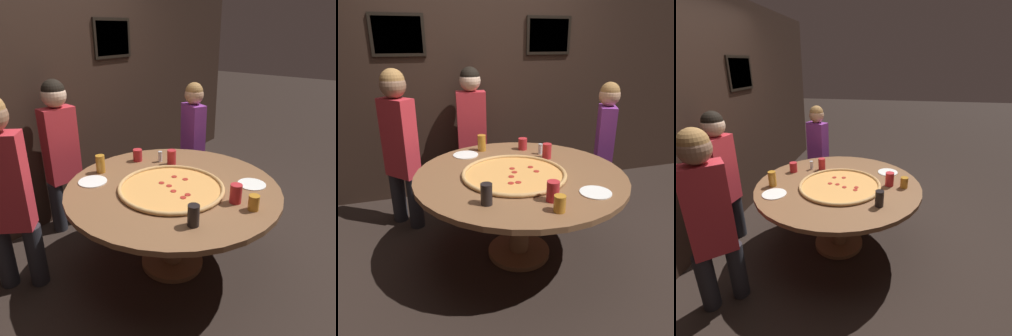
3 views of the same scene
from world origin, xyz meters
TOP-DOWN VIEW (x-y plane):
  - ground_plane at (0.00, 0.00)m, footprint 24.00×24.00m
  - back_wall at (0.00, 1.42)m, footprint 6.40×0.08m
  - dining_table at (0.00, 0.00)m, footprint 1.64×1.64m
  - giant_pizza at (-0.06, -0.03)m, footprint 0.81×0.81m
  - drink_cup_near_right at (-0.16, 0.63)m, footprint 0.08×0.08m
  - drink_cup_beside_pizza at (-0.37, -0.43)m, footprint 0.08×0.08m
  - drink_cup_far_left at (0.22, 0.55)m, footprint 0.08×0.08m
  - drink_cup_centre_back at (0.33, 0.26)m, footprint 0.08×0.08m
  - drink_cup_far_right at (0.03, -0.64)m, footprint 0.07×0.07m
  - drink_cup_by_shaker at (0.04, -0.50)m, footprint 0.08×0.08m
  - white_plate_near_front at (-0.33, 0.54)m, footprint 0.22×0.22m
  - white_plate_beside_cup at (0.37, -0.48)m, footprint 0.22×0.22m
  - condiment_shaker at (0.32, 0.37)m, footprint 0.04×0.04m
  - diner_far_right at (1.07, 0.51)m, footprint 0.25×0.35m
  - diner_far_left at (-0.14, 1.18)m, footprint 0.37×0.22m
  - diner_side_right at (-0.88, 0.79)m, footprint 0.35×0.37m

SIDE VIEW (x-z plane):
  - ground_plane at x=0.00m, z-range 0.00..0.00m
  - dining_table at x=0.00m, z-range 0.25..0.99m
  - white_plate_near_front at x=-0.33m, z-range 0.74..0.75m
  - white_plate_beside_cup at x=0.37m, z-range 0.74..0.75m
  - giant_pizza at x=-0.06m, z-range 0.74..0.77m
  - diner_far_right at x=1.07m, z-range 0.09..1.43m
  - condiment_shaker at x=0.32m, z-range 0.74..0.84m
  - drink_cup_far_right at x=0.03m, z-range 0.74..0.85m
  - drink_cup_far_left at x=0.22m, z-range 0.74..0.85m
  - drink_cup_centre_back at x=0.33m, z-range 0.74..0.87m
  - drink_cup_by_shaker at x=0.04m, z-range 0.74..0.88m
  - drink_cup_beside_pizza at x=-0.37m, z-range 0.74..0.88m
  - drink_cup_near_right at x=-0.16m, z-range 0.74..0.89m
  - diner_far_left at x=-0.14m, z-range 0.10..1.55m
  - diner_side_right at x=-0.88m, z-range 0.10..1.59m
  - back_wall at x=0.00m, z-range 0.00..2.60m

